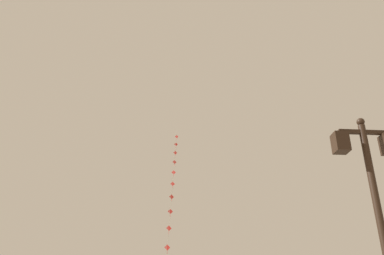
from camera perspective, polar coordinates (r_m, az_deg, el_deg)
name	(u,v)px	position (r m, az deg, el deg)	size (l,w,h in m)	color
twin_lantern_lamp_post	(375,198)	(8.49, 24.23, -8.91)	(1.28, 0.28, 5.31)	black
kite_train	(171,198)	(32.46, -2.89, -9.87)	(1.53, 18.80, 19.67)	brown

